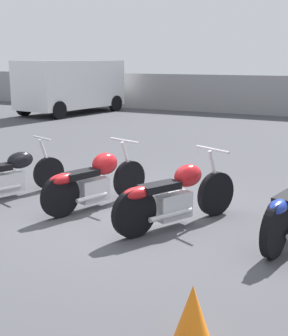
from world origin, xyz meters
TOP-DOWN VIEW (x-y plane):
  - ground_plane at (0.00, 0.00)m, footprint 60.00×60.00m
  - motorcycle_slot_0 at (-2.28, -0.08)m, footprint 0.86×1.91m
  - motorcycle_slot_1 at (-0.71, 0.15)m, footprint 0.84×1.95m
  - motorcycle_slot_2 at (0.74, -0.04)m, footprint 1.06×1.98m
  - parked_van at (-8.95, 10.60)m, footprint 2.68×4.95m
  - traffic_cone_near at (1.97, -2.42)m, footprint 0.30×0.30m

SIDE VIEW (x-z plane):
  - ground_plane at x=0.00m, z-range 0.00..0.00m
  - traffic_cone_near at x=1.97m, z-range 0.00..0.47m
  - motorcycle_slot_0 at x=-2.28m, z-range -0.08..0.86m
  - motorcycle_slot_2 at x=0.74m, z-range -0.08..0.94m
  - motorcycle_slot_1 at x=-0.71m, z-range -0.06..0.93m
  - parked_van at x=-8.95m, z-range 0.12..2.33m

